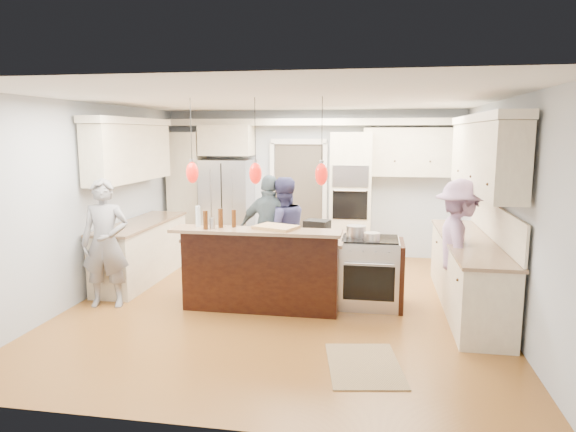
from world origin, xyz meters
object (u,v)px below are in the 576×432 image
(person_far_left, at_px, (282,232))
(kitchen_island, at_px, (267,267))
(person_bar_end, at_px, (105,243))
(island_range, at_px, (372,272))
(refrigerator, at_px, (227,208))

(person_far_left, bearing_deg, kitchen_island, 57.39)
(person_bar_end, bearing_deg, island_range, -1.48)
(refrigerator, bearing_deg, kitchen_island, -63.06)
(island_range, bearing_deg, person_bar_end, -170.20)
(kitchen_island, height_order, person_far_left, person_far_left)
(person_far_left, bearing_deg, island_range, 124.94)
(refrigerator, xyz_separation_m, person_far_left, (1.38, -1.79, -0.08))
(refrigerator, relative_size, kitchen_island, 0.86)
(refrigerator, distance_m, kitchen_island, 2.91)
(refrigerator, bearing_deg, island_range, -42.59)
(person_bar_end, bearing_deg, refrigerator, 65.07)
(kitchen_island, bearing_deg, person_bar_end, -165.71)
(refrigerator, bearing_deg, person_far_left, -52.44)
(kitchen_island, relative_size, person_bar_end, 1.23)
(refrigerator, xyz_separation_m, kitchen_island, (1.30, -2.57, -0.41))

